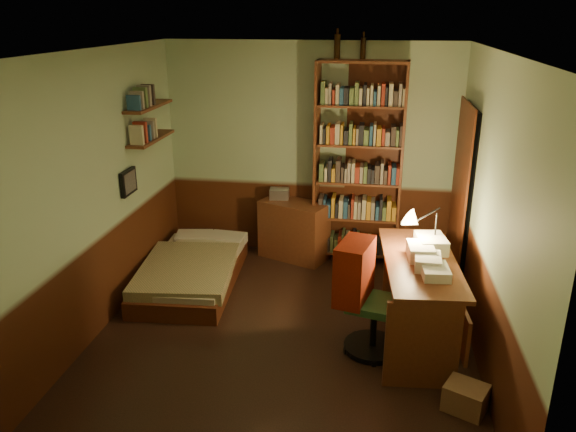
# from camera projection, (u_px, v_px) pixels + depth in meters

# --- Properties ---
(floor) EXTENTS (3.50, 4.00, 0.02)m
(floor) POSITION_uv_depth(u_px,v_px,m) (284.00, 333.00, 5.39)
(floor) COLOR black
(floor) RESTS_ON ground
(ceiling) EXTENTS (3.50, 4.00, 0.02)m
(ceiling) POSITION_uv_depth(u_px,v_px,m) (283.00, 50.00, 4.50)
(ceiling) COLOR silver
(ceiling) RESTS_ON wall_back
(wall_back) EXTENTS (3.50, 0.02, 2.60)m
(wall_back) POSITION_uv_depth(u_px,v_px,m) (310.00, 152.00, 6.81)
(wall_back) COLOR #9EBA92
(wall_back) RESTS_ON ground
(wall_left) EXTENTS (0.02, 4.00, 2.60)m
(wall_left) POSITION_uv_depth(u_px,v_px,m) (97.00, 195.00, 5.20)
(wall_left) COLOR #9EBA92
(wall_left) RESTS_ON ground
(wall_right) EXTENTS (0.02, 4.00, 2.60)m
(wall_right) POSITION_uv_depth(u_px,v_px,m) (491.00, 215.00, 4.69)
(wall_right) COLOR #9EBA92
(wall_right) RESTS_ON ground
(wall_front) EXTENTS (3.50, 0.02, 2.60)m
(wall_front) POSITION_uv_depth(u_px,v_px,m) (224.00, 320.00, 3.08)
(wall_front) COLOR #9EBA92
(wall_front) RESTS_ON ground
(doorway) EXTENTS (0.06, 0.90, 2.00)m
(doorway) POSITION_uv_depth(u_px,v_px,m) (462.00, 200.00, 6.00)
(doorway) COLOR black
(doorway) RESTS_ON ground
(door_trim) EXTENTS (0.02, 0.98, 2.08)m
(door_trim) POSITION_uv_depth(u_px,v_px,m) (458.00, 200.00, 6.01)
(door_trim) COLOR #461D0E
(door_trim) RESTS_ON ground
(bed) EXTENTS (1.03, 1.80, 0.52)m
(bed) POSITION_uv_depth(u_px,v_px,m) (192.00, 262.00, 6.28)
(bed) COLOR olive
(bed) RESTS_ON ground
(dresser) EXTENTS (0.91, 0.69, 0.72)m
(dresser) POSITION_uv_depth(u_px,v_px,m) (294.00, 230.00, 6.93)
(dresser) COLOR #5B2D18
(dresser) RESTS_ON ground
(mini_stereo) EXTENTS (0.25, 0.20, 0.13)m
(mini_stereo) POSITION_uv_depth(u_px,v_px,m) (279.00, 194.00, 6.93)
(mini_stereo) COLOR #B2B2B7
(mini_stereo) RESTS_ON dresser
(bookshelf) EXTENTS (1.05, 0.38, 2.40)m
(bookshelf) POSITION_uv_depth(u_px,v_px,m) (359.00, 165.00, 6.61)
(bookshelf) COLOR #5B2D18
(bookshelf) RESTS_ON ground
(bottle_left) EXTENTS (0.09, 0.09, 0.27)m
(bottle_left) POSITION_uv_depth(u_px,v_px,m) (337.00, 47.00, 6.30)
(bottle_left) COLOR black
(bottle_left) RESTS_ON bookshelf
(bottle_right) EXTENTS (0.08, 0.08, 0.23)m
(bottle_right) POSITION_uv_depth(u_px,v_px,m) (363.00, 48.00, 6.26)
(bottle_right) COLOR black
(bottle_right) RESTS_ON bookshelf
(desk) EXTENTS (0.75, 1.56, 0.81)m
(desk) POSITION_uv_depth(u_px,v_px,m) (417.00, 300.00, 5.15)
(desk) COLOR #5B2D18
(desk) RESTS_ON ground
(paper_stack) EXTENTS (0.31, 0.38, 0.14)m
(paper_stack) POSITION_uv_depth(u_px,v_px,m) (431.00, 244.00, 5.19)
(paper_stack) COLOR silver
(paper_stack) RESTS_ON desk
(desk_lamp) EXTENTS (0.18, 0.18, 0.58)m
(desk_lamp) POSITION_uv_depth(u_px,v_px,m) (437.00, 219.00, 5.15)
(desk_lamp) COLOR black
(desk_lamp) RESTS_ON desk
(office_chair) EXTENTS (0.52, 0.48, 0.87)m
(office_chair) POSITION_uv_depth(u_px,v_px,m) (375.00, 307.00, 4.96)
(office_chair) COLOR #2F6231
(office_chair) RESTS_ON ground
(red_jacket) EXTENTS (0.34, 0.51, 0.55)m
(red_jacket) POSITION_uv_depth(u_px,v_px,m) (353.00, 232.00, 4.73)
(red_jacket) COLOR maroon
(red_jacket) RESTS_ON office_chair
(wall_shelf_lower) EXTENTS (0.20, 0.90, 0.03)m
(wall_shelf_lower) POSITION_uv_depth(u_px,v_px,m) (151.00, 139.00, 6.10)
(wall_shelf_lower) COLOR #5B2D18
(wall_shelf_lower) RESTS_ON wall_left
(wall_shelf_upper) EXTENTS (0.20, 0.90, 0.03)m
(wall_shelf_upper) POSITION_uv_depth(u_px,v_px,m) (149.00, 106.00, 5.98)
(wall_shelf_upper) COLOR #5B2D18
(wall_shelf_upper) RESTS_ON wall_left
(framed_picture) EXTENTS (0.04, 0.32, 0.26)m
(framed_picture) POSITION_uv_depth(u_px,v_px,m) (128.00, 182.00, 5.77)
(framed_picture) COLOR black
(framed_picture) RESTS_ON wall_left
(cardboard_box_b) EXTENTS (0.38, 0.36, 0.21)m
(cardboard_box_b) POSITION_uv_depth(u_px,v_px,m) (466.00, 398.00, 4.31)
(cardboard_box_b) COLOR brown
(cardboard_box_b) RESTS_ON ground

